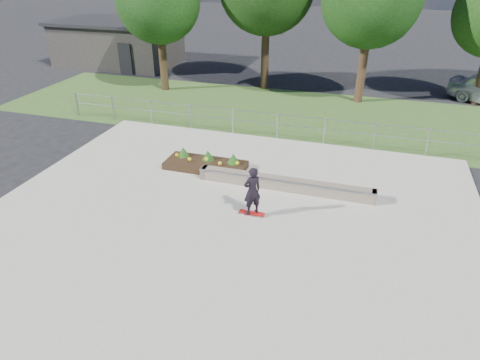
# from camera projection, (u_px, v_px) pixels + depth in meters

# --- Properties ---
(ground) EXTENTS (120.00, 120.00, 0.00)m
(ground) POSITION_uv_depth(u_px,v_px,m) (218.00, 237.00, 12.19)
(ground) COLOR black
(ground) RESTS_ON ground
(grass_verge) EXTENTS (30.00, 8.00, 0.02)m
(grass_verge) POSITION_uv_depth(u_px,v_px,m) (292.00, 114.00, 21.45)
(grass_verge) COLOR #335321
(grass_verge) RESTS_ON ground
(concrete_slab) EXTENTS (15.00, 15.00, 0.06)m
(concrete_slab) POSITION_uv_depth(u_px,v_px,m) (218.00, 236.00, 12.18)
(concrete_slab) COLOR #A9A496
(concrete_slab) RESTS_ON ground
(fence) EXTENTS (20.06, 0.06, 1.20)m
(fence) POSITION_uv_depth(u_px,v_px,m) (277.00, 123.00, 18.15)
(fence) COLOR gray
(fence) RESTS_ON ground
(building) EXTENTS (8.40, 5.40, 3.00)m
(building) POSITION_uv_depth(u_px,v_px,m) (118.00, 42.00, 30.31)
(building) COLOR #2B2826
(building) RESTS_ON ground
(tree_far_left) EXTENTS (4.55, 4.55, 7.15)m
(tree_far_left) POSITION_uv_depth(u_px,v_px,m) (158.00, 1.00, 22.95)
(tree_far_left) COLOR black
(tree_far_left) RESTS_ON ground
(grind_ledge) EXTENTS (6.00, 0.44, 0.43)m
(grind_ledge) POSITION_uv_depth(u_px,v_px,m) (285.00, 184.00, 14.41)
(grind_ledge) COLOR #6B5D4F
(grind_ledge) RESTS_ON concrete_slab
(planter_bed) EXTENTS (3.00, 1.20, 0.61)m
(planter_bed) POSITION_uv_depth(u_px,v_px,m) (206.00, 163.00, 15.88)
(planter_bed) COLOR black
(planter_bed) RESTS_ON concrete_slab
(skateboarder) EXTENTS (0.80, 0.65, 1.61)m
(skateboarder) POSITION_uv_depth(u_px,v_px,m) (252.00, 191.00, 12.69)
(skateboarder) COLOR white
(skateboarder) RESTS_ON concrete_slab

